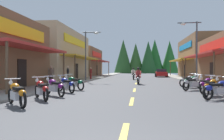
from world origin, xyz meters
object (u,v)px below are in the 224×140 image
(motorcycle_parked_right_5, at_px, (192,81))
(streetlamp_left, at_px, (89,48))
(rider_cruising_trailing, at_px, (133,75))
(pedestrian_waiting, at_px, (68,73))
(motorcycle_parked_left_4, at_px, (74,83))
(rider_cruising_lead, at_px, (138,77))
(streetlamp_right, at_px, (193,43))
(pedestrian_strolling, at_px, (91,73))
(motorcycle_parked_left_3, at_px, (66,84))
(motorcycle_parked_right_4, at_px, (193,83))
(motorcycle_parked_right_3, at_px, (207,84))
(motorcycle_parked_right_1, at_px, (220,89))
(pedestrian_browsing, at_px, (51,73))
(parked_car_curbside, at_px, (161,73))
(motorcycle_parked_left_0, at_px, (17,93))
(motorcycle_parked_left_1, at_px, (41,89))
(motorcycle_parked_left_2, at_px, (54,87))
(motorcycle_parked_right_2, at_px, (212,86))
(motorcycle_parked_right_6, at_px, (188,80))

(motorcycle_parked_right_5, bearing_deg, streetlamp_left, 98.55)
(motorcycle_parked_right_5, bearing_deg, rider_cruising_trailing, 66.77)
(pedestrian_waiting, bearing_deg, motorcycle_parked_left_4, -90.20)
(motorcycle_parked_right_5, bearing_deg, rider_cruising_lead, 95.51)
(streetlamp_left, xyz_separation_m, streetlamp_right, (10.62, -2.51, 0.15))
(pedestrian_strolling, bearing_deg, motorcycle_parked_left_3, 56.91)
(motorcycle_parked_right_4, height_order, rider_cruising_trailing, rider_cruising_trailing)
(motorcycle_parked_right_3, height_order, motorcycle_parked_right_4, same)
(motorcycle_parked_right_1, distance_m, pedestrian_browsing, 14.10)
(motorcycle_parked_left_3, relative_size, motorcycle_parked_left_4, 0.88)
(motorcycle_parked_right_3, bearing_deg, parked_car_curbside, 36.41)
(motorcycle_parked_left_0, relative_size, rider_cruising_lead, 0.76)
(motorcycle_parked_left_4, xyz_separation_m, parked_car_curbside, (8.11, 24.52, 0.20))
(motorcycle_parked_left_3, distance_m, rider_cruising_lead, 8.56)
(motorcycle_parked_right_1, distance_m, motorcycle_parked_left_0, 8.78)
(streetlamp_right, relative_size, pedestrian_strolling, 3.65)
(motorcycle_parked_left_3, bearing_deg, rider_cruising_lead, -75.71)
(pedestrian_browsing, relative_size, pedestrian_waiting, 1.00)
(motorcycle_parked_left_1, distance_m, pedestrian_strolling, 17.76)
(motorcycle_parked_right_3, xyz_separation_m, pedestrian_browsing, (-11.82, 5.18, 0.51))
(motorcycle_parked_left_2, relative_size, rider_cruising_lead, 0.78)
(motorcycle_parked_left_3, height_order, rider_cruising_trailing, rider_cruising_trailing)
(streetlamp_right, relative_size, motorcycle_parked_left_1, 3.41)
(motorcycle_parked_right_2, height_order, parked_car_curbside, parked_car_curbside)
(motorcycle_parked_right_2, xyz_separation_m, rider_cruising_lead, (-3.86, 8.07, 0.17))
(motorcycle_parked_left_3, bearing_deg, pedestrian_waiting, -27.86)
(pedestrian_browsing, bearing_deg, motorcycle_parked_left_0, 11.12)
(motorcycle_parked_right_6, xyz_separation_m, pedestrian_browsing, (-11.75, 0.60, 0.51))
(motorcycle_parked_right_2, distance_m, motorcycle_parked_right_3, 1.57)
(pedestrian_strolling, bearing_deg, motorcycle_parked_right_1, 80.65)
(motorcycle_parked_right_4, distance_m, pedestrian_browsing, 12.01)
(streetlamp_right, xyz_separation_m, motorcycle_parked_left_4, (-9.37, -7.13, -3.36))
(streetlamp_right, distance_m, rider_cruising_lead, 6.15)
(streetlamp_left, xyz_separation_m, motorcycle_parked_right_4, (9.15, -8.93, -3.21))
(motorcycle_parked_left_1, distance_m, motorcycle_parked_left_3, 3.14)
(pedestrian_waiting, bearing_deg, motorcycle_parked_left_0, -100.23)
(pedestrian_browsing, bearing_deg, rider_cruising_trailing, 138.98)
(motorcycle_parked_right_3, relative_size, pedestrian_browsing, 1.05)
(motorcycle_parked_right_6, height_order, motorcycle_parked_left_2, same)
(motorcycle_parked_right_4, height_order, motorcycle_parked_left_0, same)
(motorcycle_parked_right_1, bearing_deg, motorcycle_parked_right_4, 61.53)
(motorcycle_parked_right_2, height_order, motorcycle_parked_right_3, same)
(streetlamp_right, height_order, motorcycle_parked_left_0, streetlamp_right)
(motorcycle_parked_left_1, height_order, parked_car_curbside, parked_car_curbside)
(motorcycle_parked_right_4, distance_m, rider_cruising_lead, 6.29)
(streetlamp_left, bearing_deg, pedestrian_waiting, -137.36)
(motorcycle_parked_right_3, height_order, motorcycle_parked_left_3, same)
(motorcycle_parked_right_4, distance_m, pedestrian_strolling, 15.61)
(motorcycle_parked_left_2, height_order, pedestrian_waiting, pedestrian_waiting)
(motorcycle_parked_right_4, distance_m, parked_car_curbside, 23.81)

